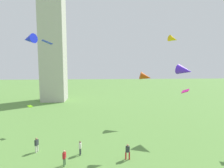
{
  "coord_description": "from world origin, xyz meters",
  "views": [
    {
      "loc": [
        -3.95,
        -1.75,
        9.89
      ],
      "look_at": [
        -2.39,
        20.48,
        7.47
      ],
      "focal_mm": 29.2,
      "sensor_mm": 36.0,
      "label": 1
    }
  ],
  "objects_px": {
    "person_3": "(128,151)",
    "kite_flying_1": "(185,91)",
    "person_2": "(37,144)",
    "kite_flying_5": "(47,42)",
    "person_1": "(80,147)",
    "kite_flying_6": "(173,39)",
    "person_0": "(64,157)",
    "kite_flying_0": "(146,77)",
    "kite_flying_8": "(185,70)",
    "kite_flying_7": "(30,106)",
    "kite_flying_4": "(29,39)"
  },
  "relations": [
    {
      "from": "person_3",
      "to": "kite_flying_1",
      "type": "bearing_deg",
      "value": 16.75
    },
    {
      "from": "person_2",
      "to": "kite_flying_5",
      "type": "height_order",
      "value": "kite_flying_5"
    },
    {
      "from": "person_1",
      "to": "person_2",
      "type": "height_order",
      "value": "person_2"
    },
    {
      "from": "kite_flying_6",
      "to": "person_0",
      "type": "bearing_deg",
      "value": 105.98
    },
    {
      "from": "person_1",
      "to": "kite_flying_0",
      "type": "bearing_deg",
      "value": -39.13
    },
    {
      "from": "kite_flying_1",
      "to": "kite_flying_5",
      "type": "height_order",
      "value": "kite_flying_5"
    },
    {
      "from": "person_3",
      "to": "person_1",
      "type": "bearing_deg",
      "value": 175.51
    },
    {
      "from": "person_0",
      "to": "kite_flying_8",
      "type": "xyz_separation_m",
      "value": [
        15.37,
        7.49,
        8.15
      ]
    },
    {
      "from": "kite_flying_5",
      "to": "kite_flying_7",
      "type": "height_order",
      "value": "kite_flying_5"
    },
    {
      "from": "kite_flying_1",
      "to": "kite_flying_0",
      "type": "bearing_deg",
      "value": -139.99
    },
    {
      "from": "person_1",
      "to": "kite_flying_4",
      "type": "relative_size",
      "value": 0.82
    },
    {
      "from": "kite_flying_1",
      "to": "kite_flying_5",
      "type": "distance_m",
      "value": 19.65
    },
    {
      "from": "kite_flying_1",
      "to": "kite_flying_5",
      "type": "xyz_separation_m",
      "value": [
        -16.62,
        8.59,
        6.0
      ]
    },
    {
      "from": "person_2",
      "to": "kite_flying_4",
      "type": "distance_m",
      "value": 11.83
    },
    {
      "from": "kite_flying_4",
      "to": "kite_flying_5",
      "type": "xyz_separation_m",
      "value": [
        0.37,
        5.82,
        0.36
      ]
    },
    {
      "from": "person_0",
      "to": "person_2",
      "type": "bearing_deg",
      "value": 58.96
    },
    {
      "from": "person_1",
      "to": "kite_flying_1",
      "type": "height_order",
      "value": "kite_flying_1"
    },
    {
      "from": "kite_flying_7",
      "to": "person_0",
      "type": "bearing_deg",
      "value": 167.71
    },
    {
      "from": "person_2",
      "to": "kite_flying_7",
      "type": "distance_m",
      "value": 7.24
    },
    {
      "from": "kite_flying_0",
      "to": "kite_flying_5",
      "type": "xyz_separation_m",
      "value": [
        -15.21,
        -2.76,
        5.26
      ]
    },
    {
      "from": "person_3",
      "to": "kite_flying_6",
      "type": "bearing_deg",
      "value": 50.75
    },
    {
      "from": "kite_flying_6",
      "to": "kite_flying_1",
      "type": "bearing_deg",
      "value": 163.34
    },
    {
      "from": "person_3",
      "to": "kite_flying_4",
      "type": "distance_m",
      "value": 16.29
    },
    {
      "from": "person_0",
      "to": "kite_flying_0",
      "type": "bearing_deg",
      "value": -32.44
    },
    {
      "from": "person_1",
      "to": "kite_flying_5",
      "type": "height_order",
      "value": "kite_flying_5"
    },
    {
      "from": "person_2",
      "to": "kite_flying_4",
      "type": "bearing_deg",
      "value": 45.87
    },
    {
      "from": "kite_flying_5",
      "to": "kite_flying_6",
      "type": "distance_m",
      "value": 17.52
    },
    {
      "from": "person_3",
      "to": "person_2",
      "type": "bearing_deg",
      "value": 177.37
    },
    {
      "from": "person_3",
      "to": "kite_flying_8",
      "type": "bearing_deg",
      "value": 47.03
    },
    {
      "from": "kite_flying_5",
      "to": "kite_flying_7",
      "type": "relative_size",
      "value": 1.81
    },
    {
      "from": "kite_flying_1",
      "to": "kite_flying_4",
      "type": "relative_size",
      "value": 0.67
    },
    {
      "from": "kite_flying_0",
      "to": "kite_flying_1",
      "type": "relative_size",
      "value": 1.76
    },
    {
      "from": "person_1",
      "to": "kite_flying_8",
      "type": "distance_m",
      "value": 17.12
    },
    {
      "from": "person_3",
      "to": "kite_flying_7",
      "type": "xyz_separation_m",
      "value": [
        -12.76,
        8.28,
        3.0
      ]
    },
    {
      "from": "kite_flying_5",
      "to": "kite_flying_6",
      "type": "relative_size",
      "value": 1.17
    },
    {
      "from": "person_2",
      "to": "kite_flying_4",
      "type": "xyz_separation_m",
      "value": [
        -0.71,
        1.2,
        11.75
      ]
    },
    {
      "from": "person_1",
      "to": "kite_flying_6",
      "type": "xyz_separation_m",
      "value": [
        11.86,
        4.51,
        12.3
      ]
    },
    {
      "from": "kite_flying_1",
      "to": "kite_flying_6",
      "type": "relative_size",
      "value": 0.89
    },
    {
      "from": "kite_flying_4",
      "to": "kite_flying_7",
      "type": "height_order",
      "value": "kite_flying_4"
    },
    {
      "from": "kite_flying_7",
      "to": "person_3",
      "type": "bearing_deg",
      "value": -170.63
    },
    {
      "from": "kite_flying_4",
      "to": "kite_flying_1",
      "type": "bearing_deg",
      "value": 111.11
    },
    {
      "from": "person_3",
      "to": "kite_flying_1",
      "type": "distance_m",
      "value": 8.8
    },
    {
      "from": "person_2",
      "to": "kite_flying_1",
      "type": "relative_size",
      "value": 1.3
    },
    {
      "from": "person_2",
      "to": "kite_flying_8",
      "type": "height_order",
      "value": "kite_flying_8"
    },
    {
      "from": "person_3",
      "to": "kite_flying_4",
      "type": "xyz_separation_m",
      "value": [
        -10.71,
        3.49,
        11.76
      ]
    },
    {
      "from": "kite_flying_5",
      "to": "kite_flying_0",
      "type": "bearing_deg",
      "value": -15.01
    },
    {
      "from": "person_0",
      "to": "kite_flying_4",
      "type": "height_order",
      "value": "kite_flying_4"
    },
    {
      "from": "person_1",
      "to": "kite_flying_0",
      "type": "relative_size",
      "value": 0.69
    },
    {
      "from": "person_2",
      "to": "kite_flying_0",
      "type": "distance_m",
      "value": 19.07
    },
    {
      "from": "person_1",
      "to": "person_0",
      "type": "bearing_deg",
      "value": 151.0
    }
  ]
}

